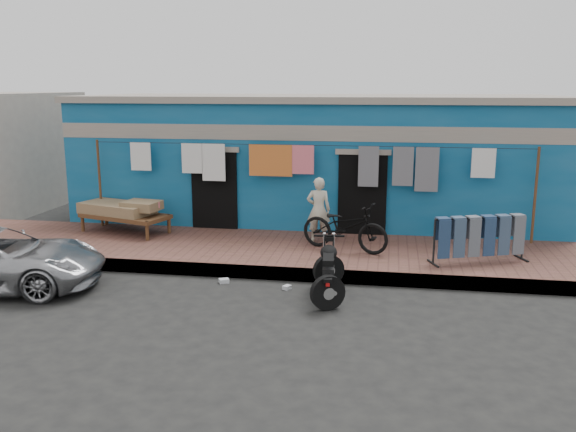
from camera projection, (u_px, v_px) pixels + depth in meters
The scene contains 13 objects.
ground at pixel (268, 309), 10.06m from camera, with size 80.00×80.00×0.00m, color black.
sidewalk at pixel (296, 253), 12.92m from camera, with size 28.00×3.00×0.25m, color brown.
curb at pixel (284, 274), 11.52m from camera, with size 28.00×0.10×0.25m, color gray.
building at pixel (319, 158), 16.43m from camera, with size 12.20×5.20×3.36m.
clothesline at pixel (306, 167), 13.76m from camera, with size 10.06×0.06×2.10m.
seated_person at pixel (318, 210), 13.27m from camera, with size 0.51×0.34×1.43m, color beige.
bicycle at pixel (345, 221), 12.58m from camera, with size 0.67×1.90×1.23m, color black.
motorcycle at pixel (328, 269), 10.53m from camera, with size 0.69×1.61×1.01m, color black, non-canonical shape.
charpoy at pixel (125, 217), 14.18m from camera, with size 2.38×1.62×0.73m, color brown, non-canonical shape.
jeans_rack at pixel (479, 238), 11.77m from camera, with size 1.98×1.07×0.94m, color black, non-canonical shape.
litter_a at pixel (224, 281), 11.38m from camera, with size 0.18×0.14×0.08m, color silver.
litter_b at pixel (287, 287), 11.03m from camera, with size 0.14×0.11×0.07m, color silver.
litter_c at pixel (337, 291), 10.83m from camera, with size 0.21×0.16×0.08m, color silver.
Camera 1 is at (1.93, -9.31, 3.62)m, focal length 38.00 mm.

